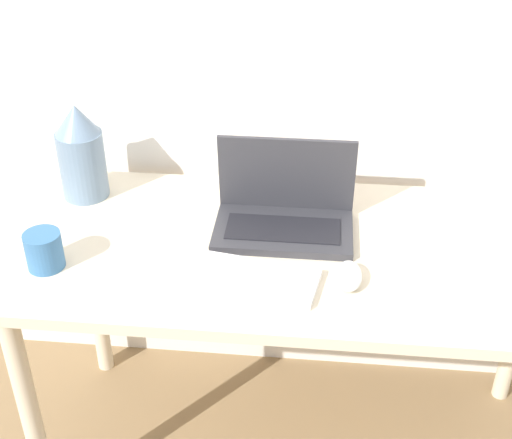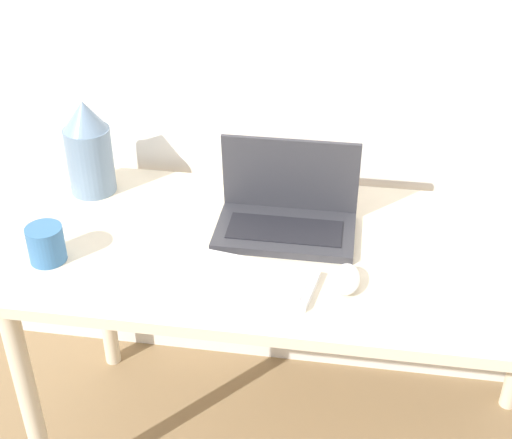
# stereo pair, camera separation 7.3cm
# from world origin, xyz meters

# --- Properties ---
(desk) EXTENTS (1.41, 0.65, 0.72)m
(desk) POSITION_xyz_m (0.00, 0.32, 0.63)
(desk) COLOR beige
(desk) RESTS_ON ground_plane
(laptop) EXTENTS (0.34, 0.21, 0.23)m
(laptop) POSITION_xyz_m (-0.05, 0.41, 0.77)
(laptop) COLOR #333338
(laptop) RESTS_ON desk
(keyboard) EXTENTS (0.44, 0.20, 0.02)m
(keyboard) POSITION_xyz_m (-0.17, 0.18, 0.73)
(keyboard) COLOR white
(keyboard) RESTS_ON desk
(mouse) EXTENTS (0.06, 0.11, 0.04)m
(mouse) POSITION_xyz_m (0.11, 0.19, 0.74)
(mouse) COLOR white
(mouse) RESTS_ON desk
(vase) EXTENTS (0.12, 0.12, 0.26)m
(vase) POSITION_xyz_m (-0.60, 0.51, 0.85)
(vase) COLOR slate
(vase) RESTS_ON desk
(mug) EXTENTS (0.09, 0.09, 0.09)m
(mug) POSITION_xyz_m (-0.59, 0.19, 0.77)
(mug) COLOR teal
(mug) RESTS_ON desk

